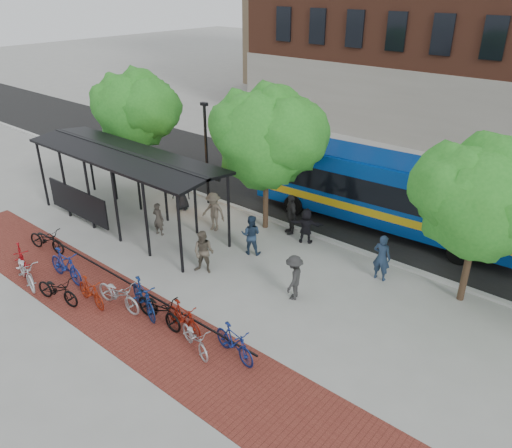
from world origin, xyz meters
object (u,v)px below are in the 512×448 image
Objects in this scene: pedestrian_3 at (213,212)px; pedestrian_7 at (382,257)px; bike_0 at (47,240)px; pedestrian_0 at (181,192)px; pedestrian_8 at (204,252)px; tree_c at (486,195)px; bike_9 at (184,317)px; bus_shelter at (123,163)px; bike_3 at (66,265)px; lamp_post_left at (206,151)px; pedestrian_5 at (306,226)px; bike_7 at (143,297)px; bike_2 at (26,271)px; bike_6 at (118,294)px; pedestrian_1 at (158,219)px; bike_8 at (159,309)px; bike_1 at (22,259)px; pedestrian_4 at (291,214)px; tree_b at (269,133)px; bike_10 at (195,338)px; bus at (385,188)px; bike_4 at (57,290)px; pedestrian_9 at (294,277)px; bike_5 at (91,292)px; pedestrian_2 at (251,235)px; tree_a at (136,107)px.

pedestrian_3 is 0.97× the size of pedestrian_7.
pedestrian_0 reaches higher than bike_0.
pedestrian_8 is at bearing -75.86° from bike_0.
bike_9 is at bearing -129.69° from tree_c.
bike_3 is (2.18, -4.57, -2.37)m from bus_shelter.
lamp_post_left is at bearing 39.78° from pedestrian_0.
pedestrian_5 is at bearing -179.37° from tree_c.
bike_7 is at bearing 55.43° from pedestrian_5.
pedestrian_0 is 1.03× the size of pedestrian_8.
bike_0 is at bearing 58.03° from bike_2.
bike_6 is 5.57m from pedestrian_1.
pedestrian_0 is at bearing 157.00° from pedestrian_3.
pedestrian_1 is (-5.94, 3.96, 0.23)m from bike_9.
bike_8 is 1.33× the size of pedestrian_5.
bike_3 reaches higher than bike_1.
pedestrian_3 is at bearing -10.86° from bike_3.
pedestrian_4 is at bearing -13.61° from bike_1.
lamp_post_left is 9.70m from bike_1.
tree_b is 3.75× the size of bike_10.
pedestrian_5 is (-1.76, -3.53, -1.10)m from bus.
lamp_post_left is 10.23m from bike_8.
bike_9 is 0.95× the size of pedestrian_4.
bus is at bearing -10.70° from bike_8.
bike_10 is 0.98× the size of pedestrian_8.
pedestrian_3 is 1.03× the size of pedestrian_8.
bike_2 is at bearing 37.37° from pedestrian_7.
pedestrian_3 reaches higher than bike_8.
bus is at bearing 145.72° from tree_c.
pedestrian_0 is at bearing 43.26° from bike_8.
bike_6 is 8.51m from pedestrian_4.
bike_4 reaches higher than bike_10.
bike_0 is 10.71m from pedestrian_9.
bike_10 is 0.95× the size of pedestrian_3.
lamp_post_left is 3.23× the size of pedestrian_5.
tree_b reaches higher than pedestrian_9.
pedestrian_1 is (-3.24, 4.53, 0.22)m from bike_6.
lamp_post_left is at bearing 60.68° from bike_10.
bike_5 is 0.99× the size of pedestrian_2.
bike_9 is 1.02× the size of pedestrian_2.
bike_0 is at bearing -134.46° from bus.
bike_7 is 5.51m from pedestrian_2.
bus_shelter is 1.72× the size of tree_a.
bike_8 is at bearing -51.44° from pedestrian_4.
tree_c is at bearing -0.00° from tree_b.
bike_4 is 1.23m from bike_5.
tree_c is at bearing -33.14° from bike_9.
tree_c is at bearing -171.06° from pedestrian_7.
bike_2 is 1.01× the size of bike_8.
pedestrian_0 is (4.44, -1.13, -3.33)m from tree_a.
lamp_post_left is at bearing 176.50° from tree_b.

